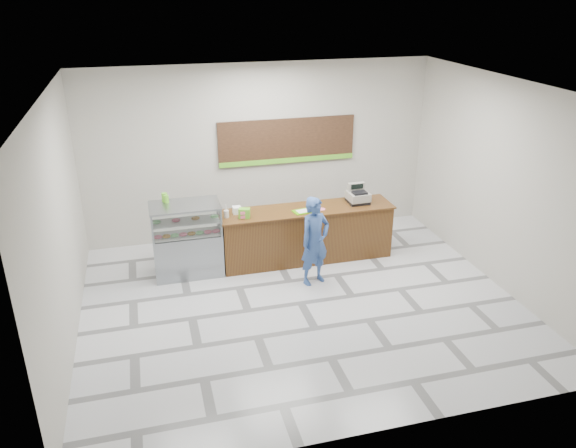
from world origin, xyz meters
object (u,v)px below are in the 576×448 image
object	(u,v)px
cash_register	(358,196)
sales_counter	(306,234)
serving_tray	(303,211)
customer	(315,241)
display_case	(187,239)

from	to	relation	value
cash_register	sales_counter	bearing A→B (deg)	-179.79
serving_tray	sales_counter	bearing A→B (deg)	38.22
cash_register	customer	size ratio (longest dim) A/B	0.26
display_case	cash_register	size ratio (longest dim) A/B	3.22
sales_counter	display_case	size ratio (longest dim) A/B	2.45
sales_counter	display_case	world-z (taller)	display_case
sales_counter	serving_tray	bearing A→B (deg)	-131.24
sales_counter	customer	xyz separation A→B (m)	(-0.12, -0.91, 0.27)
serving_tray	customer	distance (m)	0.81
display_case	cash_register	bearing A→B (deg)	0.90
sales_counter	cash_register	size ratio (longest dim) A/B	7.88
display_case	serving_tray	xyz separation A→B (m)	(2.10, -0.14, 0.36)
cash_register	serving_tray	distance (m)	1.16
sales_counter	serving_tray	world-z (taller)	serving_tray
display_case	serving_tray	bearing A→B (deg)	-3.78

